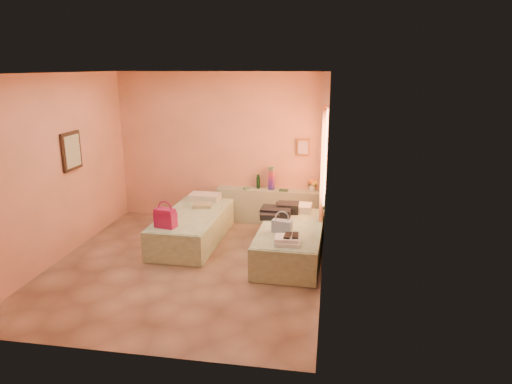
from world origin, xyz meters
TOP-DOWN VIEW (x-y plane):
  - ground at (0.00, 0.00)m, footprint 4.50×4.50m
  - room_walls at (0.21, 0.57)m, footprint 4.02×4.51m
  - headboard_ledge at (0.98, 2.10)m, footprint 2.05×0.30m
  - bed_left at (-0.20, 0.91)m, footprint 0.95×2.02m
  - bed_right at (1.50, 0.53)m, footprint 0.95×2.02m
  - water_bottle at (0.73, 2.15)m, footprint 0.08×0.08m
  - rainbow_box at (0.99, 2.11)m, footprint 0.12×0.12m
  - small_dish at (0.52, 2.05)m, footprint 0.16×0.16m
  - green_book at (1.23, 2.03)m, footprint 0.17×0.13m
  - flower_vase at (1.75, 2.17)m, footprint 0.21×0.21m
  - magenta_handbag at (-0.40, 0.19)m, footprint 0.35×0.24m
  - khaki_garment at (-0.13, 1.29)m, footprint 0.36×0.30m
  - clothes_pile at (1.25, 1.06)m, footprint 0.60×0.60m
  - blue_handbag at (1.39, 0.25)m, footprint 0.31×0.19m
  - towel_stack at (1.52, -0.19)m, footprint 0.36×0.31m
  - sandal_pair at (1.57, -0.15)m, footprint 0.19×0.24m

SIDE VIEW (x-z plane):
  - ground at x=0.00m, z-range 0.00..0.00m
  - bed_left at x=-0.20m, z-range 0.00..0.50m
  - bed_right at x=1.50m, z-range 0.00..0.50m
  - headboard_ledge at x=0.98m, z-range 0.00..0.65m
  - khaki_garment at x=-0.13m, z-range 0.50..0.55m
  - towel_stack at x=1.52m, z-range 0.50..0.60m
  - clothes_pile at x=1.25m, z-range 0.50..0.66m
  - blue_handbag at x=1.39m, z-range 0.50..0.69m
  - sandal_pair at x=1.57m, z-range 0.60..0.62m
  - magenta_handbag at x=-0.40m, z-range 0.50..0.80m
  - green_book at x=1.23m, z-range 0.65..0.68m
  - small_dish at x=0.52m, z-range 0.65..0.68m
  - flower_vase at x=1.75m, z-range 0.65..0.90m
  - water_bottle at x=0.73m, z-range 0.65..0.91m
  - rainbow_box at x=0.99m, z-range 0.65..1.07m
  - room_walls at x=0.21m, z-range 0.38..3.19m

